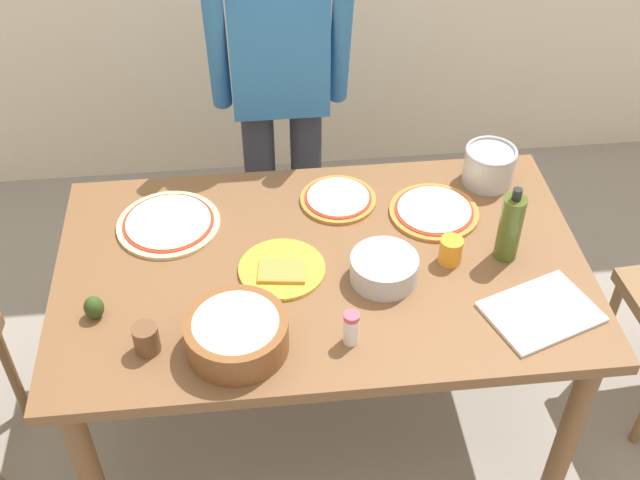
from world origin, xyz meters
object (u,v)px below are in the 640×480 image
Objects in this scene: plate_with_slice at (282,269)px; cup_orange at (451,251)px; pizza_raw_on_board at (169,223)px; pizza_second_cooked at (338,199)px; dining_table at (322,285)px; olive_oil_bottle at (510,227)px; person_cook at (280,83)px; steel_pot at (489,165)px; mixing_bowl_steel at (384,268)px; popcorn_bowl at (236,332)px; cup_small_brown at (146,339)px; cutting_board_white at (541,312)px; avocado at (94,307)px; salt_shaker at (351,328)px; pizza_cooked_on_tray at (434,211)px.

plate_with_slice is 0.51m from cup_orange.
pizza_second_cooked is at bearing 6.93° from pizza_raw_on_board.
pizza_raw_on_board is 1.26× the size of plate_with_slice.
dining_table is 0.59m from olive_oil_bottle.
cup_orange is at bearing -60.05° from person_cook.
olive_oil_bottle is 0.37m from steel_pot.
mixing_bowl_steel is at bearing -25.48° from dining_table.
popcorn_bowl reaches higher than cup_orange.
cup_small_brown is at bearing -166.10° from olive_oil_bottle.
popcorn_bowl is at bearing -153.22° from mixing_bowl_steel.
plate_with_slice is 1.50× the size of steel_pot.
cutting_board_white is (0.42, -0.19, -0.03)m from mixing_bowl_steel.
steel_pot is at bearing 89.32° from cutting_board_white.
pizza_raw_on_board is 1.17m from cutting_board_white.
steel_pot is 2.04× the size of cup_orange.
cup_orange is 0.28× the size of cutting_board_white.
cup_small_brown is at bearing -150.21° from steel_pot.
mixing_bowl_steel reaches higher than avocado.
pizza_second_cooked is 3.58× the size of avocado.
cutting_board_white is (0.51, -0.56, -0.00)m from pizza_second_cooked.
mixing_bowl_steel is at bearing 16.73° from cup_small_brown.
steel_pot is at bearing 60.09° from cup_orange.
popcorn_bowl is at bearing -21.56° from avocado.
steel_pot is 0.58× the size of cutting_board_white.
pizza_second_cooked reaches higher than dining_table.
pizza_second_cooked is 0.89× the size of popcorn_bowl.
popcorn_bowl is 3.29× the size of cup_small_brown.
plate_with_slice is 2.45× the size of salt_shaker.
plate_with_slice is 0.34m from salt_shaker.
mixing_bowl_steel is at bearing 60.98° from salt_shaker.
cutting_board_white is at bearing -24.44° from dining_table.
pizza_raw_on_board is (-0.40, -0.53, -0.17)m from person_cook.
person_cook reaches higher than pizza_second_cooked.
popcorn_bowl is 1.40× the size of mixing_bowl_steel.
pizza_cooked_on_tray is 2.73× the size of salt_shaker.
person_cook is 6.47× the size of pizza_second_cooked.
salt_shaker reaches higher than cup_small_brown.
cutting_board_white reaches higher than dining_table.
pizza_raw_on_board is 0.57m from popcorn_bowl.
person_cook is 5.40× the size of cutting_board_white.
cup_orange is (0.85, -0.26, 0.03)m from pizza_raw_on_board.
avocado reaches higher than cutting_board_white.
cutting_board_white is at bearing -90.68° from steel_pot.
salt_shaker is (-0.13, -0.23, 0.01)m from mixing_bowl_steel.
salt_shaker reaches higher than avocado.
pizza_raw_on_board is at bearing 154.25° from dining_table.
popcorn_bowl reaches higher than pizza_cooked_on_tray.
olive_oil_bottle reaches higher than cup_small_brown.
pizza_second_cooked is at bearing 59.74° from popcorn_bowl.
salt_shaker is 1.51× the size of avocado.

